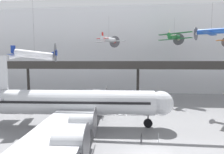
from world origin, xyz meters
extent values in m
cube|color=silver|center=(0.00, 39.59, 13.51)|extent=(140.00, 3.00, 27.03)
cube|color=#2D2B28|center=(0.00, 27.99, 8.39)|extent=(110.00, 3.20, 0.90)
cube|color=#2D2B28|center=(0.00, 26.45, 9.39)|extent=(110.00, 0.12, 1.10)
cylinder|color=#2D2B28|center=(-30.25, 28.95, 3.97)|extent=(0.70, 0.70, 7.94)
cylinder|color=#2D2B28|center=(0.00, 28.95, 3.97)|extent=(0.70, 0.70, 7.94)
cylinder|color=silver|center=(-10.64, 8.07, 3.71)|extent=(23.92, 4.83, 3.69)
sphere|color=silver|center=(2.25, 8.69, 3.71)|extent=(3.61, 3.61, 3.61)
cube|color=black|center=(-10.64, 8.07, 4.08)|extent=(22.27, 4.82, 0.33)
cube|color=silver|center=(-10.27, 17.54, 2.88)|extent=(6.26, 15.45, 0.28)
cube|color=silver|center=(-9.35, -1.33, 2.88)|extent=(6.26, 15.45, 0.28)
cylinder|color=silver|center=(-8.45, 14.28, 2.93)|extent=(2.85, 1.90, 1.77)
cylinder|color=#4C4C51|center=(-6.93, 14.35, 2.93)|extent=(0.22, 3.36, 3.36)
cylinder|color=silver|center=(-8.70, 19.44, 2.93)|extent=(2.85, 1.90, 1.77)
cylinder|color=#4C4C51|center=(-7.18, 19.52, 2.93)|extent=(0.22, 3.36, 3.36)
cylinder|color=silver|center=(-7.86, 2.09, 2.93)|extent=(2.85, 1.90, 1.77)
cylinder|color=#4C4C51|center=(-6.34, 2.17, 2.93)|extent=(0.22, 3.36, 3.36)
cylinder|color=silver|center=(-7.61, -3.07, 2.93)|extent=(2.85, 1.90, 1.77)
cylinder|color=#4C4C51|center=(-6.09, -3.00, 2.93)|extent=(0.22, 3.36, 3.36)
cube|color=silver|center=(-21.87, 7.52, 4.45)|extent=(3.50, 9.72, 0.20)
cylinder|color=#4C4C51|center=(0.41, 8.60, 1.26)|extent=(0.20, 0.20, 1.21)
cylinder|color=black|center=(0.41, 8.60, 0.65)|extent=(1.32, 0.44, 1.30)
cylinder|color=#4C4C51|center=(-10.50, 11.03, 1.26)|extent=(0.20, 0.20, 1.21)
cylinder|color=black|center=(-10.50, 11.03, 0.65)|extent=(1.32, 0.44, 1.30)
cylinder|color=#4C4C51|center=(-10.22, 5.13, 1.26)|extent=(0.20, 0.20, 1.21)
cylinder|color=black|center=(-10.22, 5.13, 0.65)|extent=(1.32, 0.44, 1.30)
cylinder|color=silver|center=(-7.41, 26.83, 15.24)|extent=(3.25, 5.71, 1.49)
cone|color=red|center=(-6.29, 29.56, 15.07)|extent=(1.33, 1.26, 1.05)
cylinder|color=#4C4C51|center=(-6.21, 29.75, 15.05)|extent=(2.82, 1.19, 3.04)
cone|color=silver|center=(-8.46, 24.29, 15.40)|extent=(1.51, 1.83, 1.08)
cube|color=silver|center=(-7.28, 27.15, 14.89)|extent=(8.40, 4.52, 0.10)
cube|color=red|center=(-8.59, 23.97, 15.94)|extent=(0.32, 0.66, 1.40)
cube|color=red|center=(-8.59, 23.97, 15.24)|extent=(3.07, 1.79, 0.06)
cylinder|color=slate|center=(-7.41, 26.83, 18.43)|extent=(0.04, 0.04, 5.21)
cylinder|color=#1E4CAD|center=(13.34, 18.85, 15.63)|extent=(4.57, 3.80, 1.27)
cone|color=white|center=(11.28, 20.41, 15.50)|extent=(1.20, 1.22, 0.92)
cylinder|color=#4C4C51|center=(11.14, 20.52, 15.49)|extent=(1.63, 2.14, 2.65)
cube|color=#1E4CAD|center=(13.10, 19.04, 15.33)|extent=(5.44, 6.65, 0.10)
cylinder|color=slate|center=(13.34, 18.85, 18.59)|extent=(0.04, 0.04, 4.89)
cylinder|color=silver|center=(-18.79, 12.07, 10.99)|extent=(6.45, 2.84, 1.98)
cone|color=navy|center=(-15.63, 12.89, 11.36)|extent=(1.29, 1.38, 1.16)
cylinder|color=#4C4C51|center=(-15.41, 12.95, 11.39)|extent=(0.88, 3.26, 3.35)
cone|color=silver|center=(-21.73, 11.30, 10.65)|extent=(2.00, 1.51, 1.28)
cube|color=silver|center=(-18.42, 12.16, 10.61)|extent=(3.84, 9.49, 0.10)
cube|color=navy|center=(-22.10, 11.21, 11.77)|extent=(0.75, 0.25, 1.55)
cube|color=navy|center=(-22.10, 11.21, 10.99)|extent=(1.58, 3.44, 0.06)
cylinder|color=slate|center=(-18.79, 12.07, 16.23)|extent=(0.04, 0.04, 9.18)
cylinder|color=#1E6B33|center=(9.21, 29.98, 16.15)|extent=(4.29, 5.39, 1.71)
cone|color=beige|center=(10.93, 32.42, 15.87)|extent=(1.41, 1.38, 1.06)
cylinder|color=#4C4C51|center=(11.05, 32.59, 15.85)|extent=(2.53, 1.80, 3.06)
cone|color=#1E6B33|center=(7.62, 27.72, 16.41)|extent=(1.75, 1.89, 1.14)
cube|color=#1E6B33|center=(9.41, 30.26, 17.10)|extent=(7.82, 6.08, 0.10)
cube|color=#1E6B33|center=(9.41, 30.26, 15.68)|extent=(7.82, 6.08, 0.10)
cube|color=beige|center=(7.42, 27.43, 16.86)|extent=(0.45, 0.60, 1.41)
cube|color=beige|center=(7.42, 27.43, 16.15)|extent=(2.90, 2.33, 0.06)
cylinder|color=slate|center=(9.21, 29.98, 18.89)|extent=(0.04, 0.04, 4.29)
cylinder|color=#B2B5BA|center=(1.15, 4.07, 0.02)|extent=(0.36, 0.36, 0.04)
cylinder|color=#B2B5BA|center=(1.15, 4.07, 0.52)|extent=(0.07, 0.07, 0.95)
sphere|color=#B2B5BA|center=(1.15, 4.07, 1.03)|extent=(0.10, 0.10, 0.10)
cube|color=#4C4C51|center=(-0.95, 3.60, 0.35)|extent=(0.24, 0.43, 0.70)
cube|color=#232326|center=(-0.95, 3.60, 0.88)|extent=(0.21, 0.77, 0.73)
camera|label=1|loc=(-2.66, -17.06, 9.78)|focal=28.00mm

